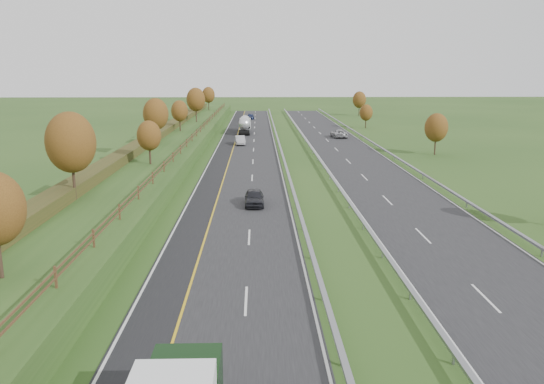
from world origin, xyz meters
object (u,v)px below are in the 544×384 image
at_px(car_small_far, 251,117).
at_px(car_silver_mid, 240,140).
at_px(car_oncoming, 339,133).
at_px(road_tanker, 245,124).
at_px(car_dark_near, 254,197).

bearing_deg(car_small_far, car_silver_mid, -91.37).
bearing_deg(car_oncoming, car_small_far, -70.32).
distance_m(road_tanker, car_small_far, 33.06).
relative_size(car_silver_mid, car_oncoming, 0.84).
xyz_separation_m(car_dark_near, car_silver_mid, (-2.80, 44.25, 0.00)).
distance_m(car_silver_mid, car_oncoming, 21.72).
height_order(car_dark_near, car_silver_mid, same).
bearing_deg(car_oncoming, car_silver_mid, 23.37).
distance_m(road_tanker, car_dark_near, 62.84).
distance_m(road_tanker, car_oncoming, 20.81).
bearing_deg(car_small_far, car_dark_near, -89.06).
distance_m(car_small_far, car_oncoming, 45.40).
xyz_separation_m(car_silver_mid, car_oncoming, (19.32, 9.92, 0.00)).
bearing_deg(road_tanker, car_silver_mid, -91.25).
bearing_deg(road_tanker, car_dark_near, -87.81).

